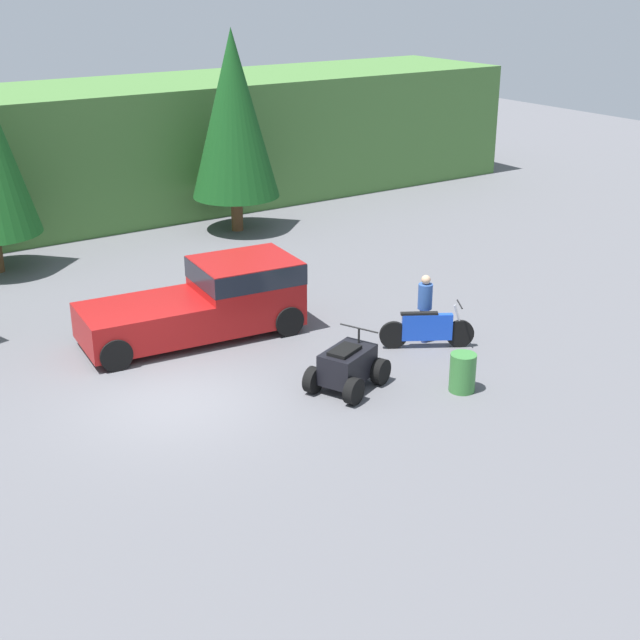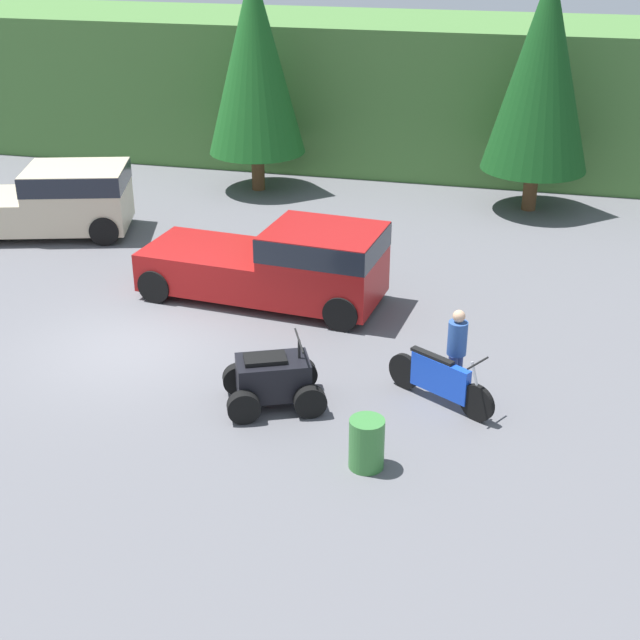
{
  "view_description": "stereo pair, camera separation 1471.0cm",
  "coord_description": "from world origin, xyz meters",
  "px_view_note": "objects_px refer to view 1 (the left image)",
  "views": [
    {
      "loc": [
        -6.97,
        -16.05,
        8.76
      ],
      "look_at": [
        3.96,
        0.29,
        0.95
      ],
      "focal_mm": 50.0,
      "sensor_mm": 36.0,
      "label": 1
    },
    {
      "loc": [
        7.69,
        -14.96,
        8.42
      ],
      "look_at": [
        3.96,
        0.29,
        0.95
      ],
      "focal_mm": 50.0,
      "sensor_mm": 36.0,
      "label": 2
    }
  ],
  "objects_px": {
    "quad_atv": "(347,367)",
    "rider_person": "(425,305)",
    "dirt_bike": "(427,329)",
    "pickup_truck_red": "(212,298)",
    "steel_barrel": "(463,373)"
  },
  "relations": [
    {
      "from": "dirt_bike",
      "to": "steel_barrel",
      "type": "xyz_separation_m",
      "value": [
        -0.91,
        -2.29,
        -0.04
      ]
    },
    {
      "from": "rider_person",
      "to": "steel_barrel",
      "type": "relative_size",
      "value": 1.97
    },
    {
      "from": "pickup_truck_red",
      "to": "quad_atv",
      "type": "xyz_separation_m",
      "value": [
        1.04,
        -4.46,
        -0.47
      ]
    },
    {
      "from": "pickup_truck_red",
      "to": "dirt_bike",
      "type": "bearing_deg",
      "value": -37.39
    },
    {
      "from": "pickup_truck_red",
      "to": "steel_barrel",
      "type": "distance_m",
      "value": 6.75
    },
    {
      "from": "pickup_truck_red",
      "to": "quad_atv",
      "type": "distance_m",
      "value": 4.6
    },
    {
      "from": "quad_atv",
      "to": "dirt_bike",
      "type": "bearing_deg",
      "value": -9.07
    },
    {
      "from": "dirt_bike",
      "to": "pickup_truck_red",
      "type": "bearing_deg",
      "value": 167.71
    },
    {
      "from": "quad_atv",
      "to": "rider_person",
      "type": "relative_size",
      "value": 1.23
    },
    {
      "from": "dirt_bike",
      "to": "quad_atv",
      "type": "relative_size",
      "value": 0.97
    },
    {
      "from": "pickup_truck_red",
      "to": "rider_person",
      "type": "distance_m",
      "value": 5.35
    },
    {
      "from": "dirt_bike",
      "to": "quad_atv",
      "type": "distance_m",
      "value": 3.04
    },
    {
      "from": "steel_barrel",
      "to": "rider_person",
      "type": "bearing_deg",
      "value": 66.96
    },
    {
      "from": "pickup_truck_red",
      "to": "steel_barrel",
      "type": "height_order",
      "value": "pickup_truck_red"
    },
    {
      "from": "pickup_truck_red",
      "to": "rider_person",
      "type": "bearing_deg",
      "value": -32.68
    }
  ]
}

